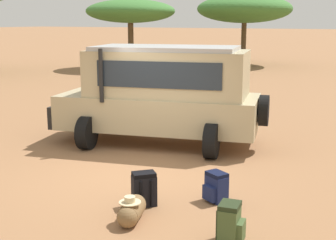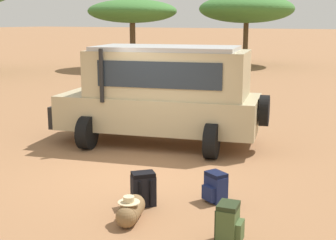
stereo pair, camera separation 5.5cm
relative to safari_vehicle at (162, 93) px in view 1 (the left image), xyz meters
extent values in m
plane|color=#936642|center=(0.71, -2.25, -1.29)|extent=(320.00, 320.00, 0.00)
cube|color=tan|center=(-0.11, -0.03, -0.47)|extent=(5.22, 3.09, 0.84)
cube|color=tan|center=(0.14, 0.04, 0.50)|extent=(4.15, 2.70, 1.10)
cube|color=#232D38|center=(-1.34, -0.35, 0.45)|extent=(0.46, 1.52, 0.77)
cube|color=#232D38|center=(0.37, -0.84, 0.55)|extent=(2.85, 0.79, 0.60)
cube|color=#232D38|center=(-0.09, 0.91, 0.55)|extent=(2.85, 0.79, 0.60)
cube|color=#B7B7B7|center=(0.09, 0.02, 1.10)|extent=(3.75, 2.53, 0.10)
cube|color=black|center=(-2.59, -0.68, -0.64)|extent=(0.57, 1.60, 0.56)
cylinder|color=black|center=(-0.92, -1.25, 0.50)|extent=(0.10, 0.10, 1.25)
cylinder|color=black|center=(-1.33, -1.35, -0.89)|extent=(0.47, 0.84, 0.80)
cylinder|color=black|center=(-1.82, 0.52, -0.89)|extent=(0.47, 0.84, 0.80)
cylinder|color=black|center=(1.61, -0.58, -0.89)|extent=(0.47, 0.84, 0.80)
cylinder|color=black|center=(1.12, 1.30, -0.89)|extent=(0.47, 0.84, 0.80)
cylinder|color=black|center=(2.40, 0.63, -0.32)|extent=(0.40, 0.77, 0.74)
cube|color=black|center=(1.78, -3.65, -1.04)|extent=(0.45, 0.45, 0.52)
cube|color=black|center=(1.67, -3.54, -1.10)|extent=(0.26, 0.27, 0.28)
cube|color=black|center=(1.78, -3.65, -0.75)|extent=(0.44, 0.45, 0.07)
cylinder|color=black|center=(1.82, -3.81, -1.04)|extent=(0.04, 0.04, 0.44)
cylinder|color=black|center=(1.95, -3.68, -1.04)|extent=(0.04, 0.04, 0.44)
cube|color=#42562D|center=(3.54, -4.18, -1.04)|extent=(0.32, 0.40, 0.52)
cube|color=#42562D|center=(3.70, -4.15, -1.10)|extent=(0.12, 0.28, 0.28)
cube|color=#242F19|center=(3.54, -4.18, -0.75)|extent=(0.33, 0.38, 0.07)
cylinder|color=#242F19|center=(3.38, -4.13, -1.04)|extent=(0.04, 0.04, 0.44)
cylinder|color=#242F19|center=(3.40, -4.29, -1.04)|extent=(0.04, 0.04, 0.44)
cube|color=navy|center=(2.75, -2.86, -1.07)|extent=(0.44, 0.38, 0.45)
cube|color=navy|center=(2.68, -3.00, -1.12)|extent=(0.29, 0.20, 0.25)
cube|color=black|center=(2.75, -2.86, -0.81)|extent=(0.43, 0.39, 0.07)
cylinder|color=black|center=(2.89, -2.77, -1.07)|extent=(0.04, 0.04, 0.38)
cylinder|color=black|center=(2.74, -2.70, -1.07)|extent=(0.04, 0.04, 0.38)
cylinder|color=brown|center=(1.95, -4.26, -1.13)|extent=(0.48, 0.58, 0.33)
sphere|color=brown|center=(2.03, -4.50, -1.13)|extent=(0.33, 0.33, 0.33)
sphere|color=brown|center=(1.87, -4.02, -1.13)|extent=(0.33, 0.33, 0.33)
torus|color=#493721|center=(1.95, -4.26, -0.94)|extent=(0.08, 0.16, 0.16)
cylinder|color=beige|center=(1.98, -4.35, -0.95)|extent=(0.34, 0.34, 0.02)
cylinder|color=beige|center=(1.98, -4.35, -0.90)|extent=(0.17, 0.17, 0.09)
cylinder|color=brown|center=(-11.13, 14.98, 0.20)|extent=(0.36, 0.36, 2.98)
ellipsoid|color=#3D7533|center=(-11.13, 14.98, 2.30)|extent=(5.70, 5.30, 1.45)
cylinder|color=brown|center=(-5.72, 20.63, 0.20)|extent=(0.34, 0.34, 2.99)
ellipsoid|color=#3D7533|center=(-5.72, 20.63, 2.49)|extent=(6.26, 6.87, 1.86)
camera|label=1|loc=(5.81, -9.87, 1.76)|focal=50.00mm
camera|label=2|loc=(5.85, -9.84, 1.76)|focal=50.00mm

